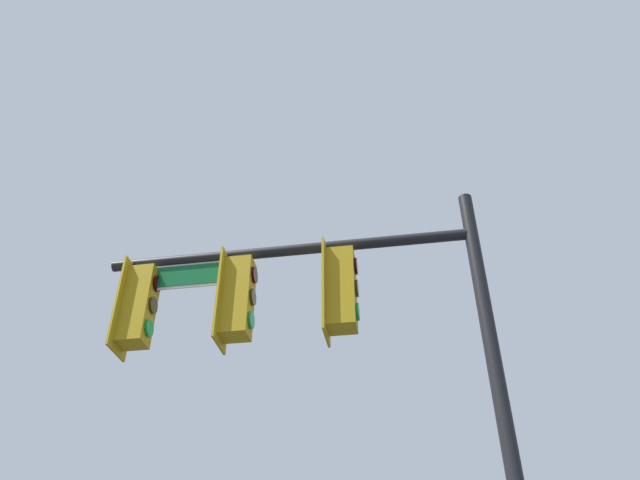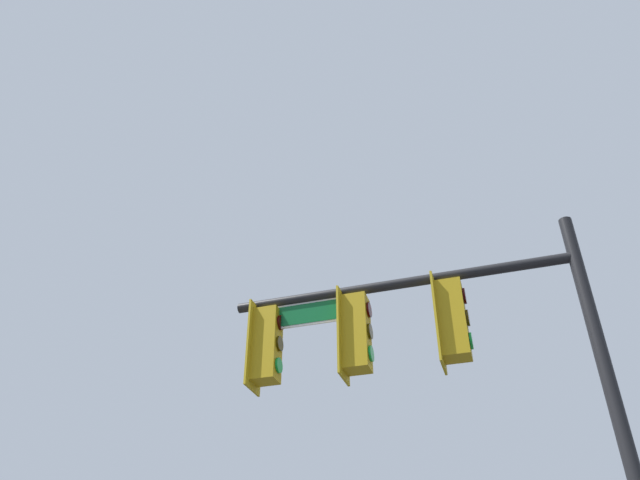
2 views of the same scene
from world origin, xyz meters
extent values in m
cylinder|color=black|center=(-7.61, -6.35, 3.31)|extent=(0.17, 0.17, 6.63)
cylinder|color=black|center=(-5.20, -6.42, 6.03)|extent=(4.81, 0.28, 0.14)
cube|color=gold|center=(-5.73, -6.40, 5.36)|extent=(0.04, 0.52, 1.30)
cube|color=#B79314|center=(-5.92, -6.40, 5.36)|extent=(0.37, 0.33, 1.10)
cylinder|color=#B79314|center=(-5.92, -6.40, 5.97)|extent=(0.04, 0.04, 0.12)
cylinder|color=#340503|center=(-6.12, -6.39, 5.69)|extent=(0.04, 0.22, 0.22)
cylinder|color=#392D05|center=(-6.12, -6.39, 5.36)|extent=(0.04, 0.22, 0.22)
cylinder|color=green|center=(-6.12, -6.39, 5.03)|extent=(0.04, 0.22, 0.22)
cube|color=gold|center=(-4.41, -6.44, 5.36)|extent=(0.04, 0.52, 1.30)
cube|color=#B79314|center=(-4.60, -6.43, 5.36)|extent=(0.37, 0.33, 1.10)
cylinder|color=#B79314|center=(-4.60, -6.43, 5.97)|extent=(0.04, 0.04, 0.12)
cylinder|color=#340503|center=(-4.80, -6.43, 5.69)|extent=(0.04, 0.22, 0.22)
cylinder|color=#392D05|center=(-4.80, -6.43, 5.36)|extent=(0.04, 0.22, 0.22)
cylinder|color=green|center=(-4.80, -6.43, 5.03)|extent=(0.04, 0.22, 0.22)
cube|color=gold|center=(-3.09, -6.47, 5.36)|extent=(0.04, 0.52, 1.30)
cube|color=#B79314|center=(-3.28, -6.47, 5.36)|extent=(0.37, 0.33, 1.10)
cylinder|color=#B79314|center=(-3.28, -6.47, 5.97)|extent=(0.04, 0.04, 0.12)
cylinder|color=#340503|center=(-3.48, -6.46, 5.69)|extent=(0.04, 0.22, 0.22)
cylinder|color=#392D05|center=(-3.48, -6.46, 5.36)|extent=(0.04, 0.22, 0.22)
cylinder|color=green|center=(-3.48, -6.46, 5.03)|extent=(0.04, 0.22, 0.22)
cube|color=#0F602D|center=(-3.85, -6.45, 5.77)|extent=(1.71, 0.09, 0.31)
cube|color=white|center=(-3.85, -6.45, 5.77)|extent=(1.77, 0.07, 0.37)
camera|label=1|loc=(-6.52, 0.20, 1.30)|focal=35.00mm
camera|label=2|loc=(-6.28, 1.23, 1.59)|focal=35.00mm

